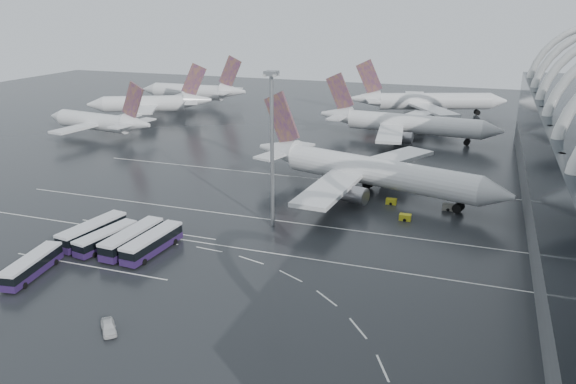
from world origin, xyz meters
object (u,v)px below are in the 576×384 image
(bus_row_near_d, at_px, (152,243))
(bus_row_near_a, at_px, (93,231))
(jet_remote_far, at_px, (195,92))
(gse_cart_belly_e, at_px, (391,201))
(gse_cart_belly_b, at_px, (448,207))
(bus_row_near_b, at_px, (106,238))
(jet_remote_mid, at_px, (152,104))
(van_curve_b, at_px, (108,327))
(jet_remote_west, at_px, (100,122))
(floodlight_mast, at_px, (272,132))
(gse_cart_belly_a, at_px, (405,217))
(airliner_gate_c, at_px, (426,102))
(bus_row_near_c, at_px, (132,239))
(airliner_main, at_px, (367,171))
(bus_row_far_a, at_px, (32,266))
(airliner_gate_b, at_px, (404,124))

(bus_row_near_d, bearing_deg, bus_row_near_a, 90.24)
(jet_remote_far, xyz_separation_m, gse_cart_belly_e, (95.12, -92.71, -4.61))
(gse_cart_belly_b, bearing_deg, bus_row_near_b, -144.45)
(jet_remote_mid, height_order, van_curve_b, jet_remote_mid)
(jet_remote_west, bearing_deg, bus_row_near_d, 140.67)
(gse_cart_belly_b, bearing_deg, floodlight_mast, -146.98)
(jet_remote_mid, bearing_deg, gse_cart_belly_a, 118.86)
(van_curve_b, bearing_deg, bus_row_near_a, 88.81)
(jet_remote_west, bearing_deg, gse_cart_belly_a, 166.71)
(gse_cart_belly_e, bearing_deg, airliner_gate_c, 92.54)
(gse_cart_belly_a, bearing_deg, bus_row_near_c, -145.23)
(jet_remote_west, xyz_separation_m, floodlight_mast, (75.84, -50.47, 13.08))
(airliner_gate_c, relative_size, van_curve_b, 13.34)
(jet_remote_far, xyz_separation_m, bus_row_near_b, (53.65, -130.13, -3.55))
(bus_row_near_d, bearing_deg, jet_remote_west, 45.74)
(gse_cart_belly_a, bearing_deg, bus_row_near_a, -150.47)
(airliner_main, relative_size, gse_cart_belly_e, 27.46)
(jet_remote_far, height_order, bus_row_near_b, jet_remote_far)
(airliner_main, bearing_deg, jet_remote_mid, 163.11)
(jet_remote_mid, relative_size, bus_row_far_a, 3.35)
(bus_row_near_b, relative_size, gse_cart_belly_e, 5.81)
(jet_remote_west, xyz_separation_m, bus_row_near_a, (49.21, -67.38, -2.78))
(bus_row_near_b, distance_m, gse_cart_belly_e, 55.86)
(airliner_gate_b, relative_size, van_curve_b, 13.24)
(bus_row_far_a, xyz_separation_m, floodlight_mast, (26.88, 30.72, 16.04))
(bus_row_near_b, relative_size, bus_row_near_d, 0.92)
(bus_row_near_b, height_order, gse_cart_belly_e, bus_row_near_b)
(bus_row_near_c, xyz_separation_m, gse_cart_belly_e, (36.91, 36.57, -1.26))
(jet_remote_mid, height_order, floodlight_mast, floodlight_mast)
(airliner_gate_b, relative_size, gse_cart_belly_e, 25.79)
(airliner_gate_c, bearing_deg, gse_cart_belly_e, -107.73)
(bus_row_near_c, xyz_separation_m, bus_row_near_d, (4.00, -0.22, -0.04))
(gse_cart_belly_e, bearing_deg, gse_cart_belly_b, 1.34)
(airliner_gate_b, relative_size, airliner_gate_c, 0.99)
(van_curve_b, bearing_deg, bus_row_near_c, 75.22)
(bus_row_near_d, height_order, gse_cart_belly_e, bus_row_near_d)
(floodlight_mast, relative_size, gse_cart_belly_a, 12.83)
(van_curve_b, height_order, gse_cart_belly_b, van_curve_b)
(jet_remote_far, bearing_deg, airliner_main, 134.68)
(jet_remote_far, bearing_deg, bus_row_near_d, 115.01)
(jet_remote_west, height_order, bus_row_far_a, jet_remote_west)
(jet_remote_west, xyz_separation_m, van_curve_b, (69.19, -90.27, -3.91))
(jet_remote_mid, height_order, bus_row_near_b, jet_remote_mid)
(bus_row_near_a, height_order, bus_row_far_a, bus_row_near_a)
(bus_row_near_c, bearing_deg, bus_row_near_a, 89.64)
(bus_row_near_d, height_order, bus_row_far_a, bus_row_near_d)
(jet_remote_west, relative_size, van_curve_b, 9.90)
(airliner_gate_b, height_order, gse_cart_belly_a, airliner_gate_b)
(jet_remote_far, height_order, van_curve_b, jet_remote_far)
(jet_remote_mid, bearing_deg, jet_remote_far, -118.52)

